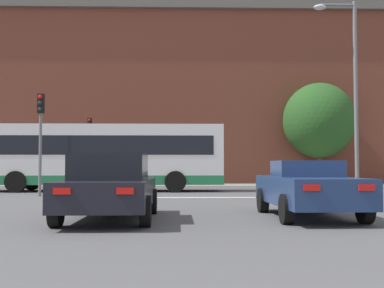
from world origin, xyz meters
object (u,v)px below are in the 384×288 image
bus_crossing_lead (101,156)px  pedestrian_walking_east (89,169)px  car_saloon_left (110,187)px  car_roadster_right (308,188)px  pedestrian_waiting (143,168)px  traffic_light_far_left (89,140)px  traffic_light_near_left (40,127)px  street_lamp_junction (349,79)px

bus_crossing_lead → pedestrian_walking_east: size_ratio=6.94×
car_saloon_left → pedestrian_walking_east: bearing=101.7°
car_roadster_right → pedestrian_walking_east: (-8.98, 19.95, 0.32)m
pedestrian_walking_east → car_saloon_left: bearing=31.6°
car_saloon_left → bus_crossing_lead: bearing=100.0°
bus_crossing_lead → car_saloon_left: bearing=-169.6°
pedestrian_waiting → traffic_light_far_left: bearing=42.9°
traffic_light_near_left → pedestrian_walking_east: 11.81m
car_roadster_right → street_lamp_junction: street_lamp_junction is taller
traffic_light_near_left → pedestrian_waiting: 11.91m
pedestrian_walking_east → traffic_light_far_left: bearing=30.9°
pedestrian_waiting → bus_crossing_lead: bearing=109.7°
street_lamp_junction → pedestrian_waiting: 15.55m
car_roadster_right → bus_crossing_lead: size_ratio=0.36×
traffic_light_near_left → pedestrian_waiting: bearing=73.7°
pedestrian_walking_east → street_lamp_junction: bearing=65.6°
car_saloon_left → traffic_light_far_left: 19.86m
car_roadster_right → bus_crossing_lead: bearing=118.6°
car_roadster_right → street_lamp_junction: 9.43m
pedestrian_waiting → pedestrian_walking_east: pedestrian_waiting is taller
bus_crossing_lead → traffic_light_near_left: size_ratio=2.84×
pedestrian_walking_east → bus_crossing_lead: bearing=34.2°
traffic_light_far_left → street_lamp_junction: (12.54, -11.27, 1.88)m
traffic_light_near_left → street_lamp_junction: 12.71m
car_saloon_left → bus_crossing_lead: bus_crossing_lead is taller
pedestrian_walking_east → traffic_light_near_left: bearing=20.6°
traffic_light_near_left → pedestrian_waiting: (3.31, 11.31, -1.74)m
pedestrian_waiting → street_lamp_junction: bearing=158.7°
traffic_light_far_left → traffic_light_near_left: traffic_light_far_left is taller
bus_crossing_lead → traffic_light_near_left: 4.43m
car_saloon_left → traffic_light_far_left: size_ratio=1.03×
bus_crossing_lead → pedestrian_waiting: (1.50, 7.42, -0.65)m
traffic_light_near_left → street_lamp_junction: street_lamp_junction is taller
traffic_light_near_left → car_roadster_right: bearing=-43.4°
traffic_light_near_left → pedestrian_waiting: traffic_light_near_left is taller
car_roadster_right → traffic_light_far_left: size_ratio=1.01×
bus_crossing_lead → pedestrian_waiting: bearing=-11.4°
car_saloon_left → car_roadster_right: bearing=4.8°
traffic_light_far_left → street_lamp_junction: size_ratio=0.54×
car_saloon_left → traffic_light_far_left: bearing=101.7°
car_saloon_left → traffic_light_far_left: traffic_light_far_left is taller
traffic_light_far_left → street_lamp_junction: 16.96m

